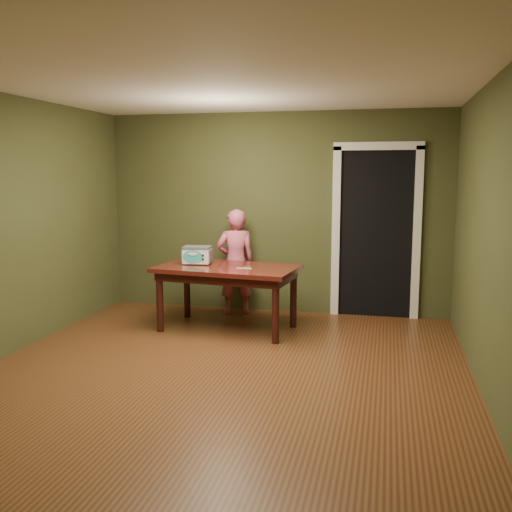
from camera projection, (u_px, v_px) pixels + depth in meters
The scene contains 8 objects.
floor at pixel (222, 373), 5.23m from camera, with size 5.00×5.00×0.00m, color brown.
room_shell at pixel (220, 186), 4.98m from camera, with size 4.52×5.02×2.61m.
doorway at pixel (376, 232), 7.47m from camera, with size 1.10×0.66×2.25m.
dining_table at pixel (227, 275), 6.62m from camera, with size 1.69×1.08×0.75m.
toy_oven at pixel (197, 254), 6.76m from camera, with size 0.36×0.27×0.21m.
baking_pan at pixel (248, 267), 6.47m from camera, with size 0.10×0.10×0.02m.
spatula at pixel (244, 268), 6.43m from camera, with size 0.18×0.03×0.01m, color #FFCE6E.
child at pixel (236, 262), 7.36m from camera, with size 0.50×0.33×1.37m, color #D35778.
Camera 1 is at (1.44, -4.82, 1.83)m, focal length 40.00 mm.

